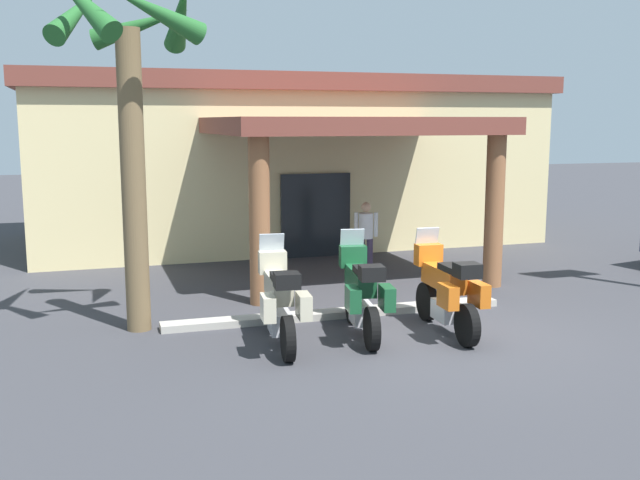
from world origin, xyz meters
The scene contains 8 objects.
ground_plane centered at (0.00, 0.00, 0.00)m, with size 80.00×80.00×0.00m, color #38383D.
motel_building centered at (-0.04, 10.32, 2.32)m, with size 14.11×11.57×4.57m.
motorcycle_cream centered at (-2.69, 0.19, 0.70)m, with size 0.74×2.21×1.61m.
motorcycle_green centered at (-1.32, 0.31, 0.70)m, with size 0.83×2.21×1.61m.
motorcycle_orange centered at (0.05, 0.07, 0.70)m, with size 0.72×2.21×1.61m.
pedestrian centered at (0.47, 4.86, 0.93)m, with size 0.50×0.32×1.61m.
palm_tree_roadside centered at (-4.69, 1.73, 3.98)m, with size 2.45×2.49×5.74m.
curb_strip centered at (-1.32, 1.52, 0.06)m, with size 6.11×0.36×0.12m, color #ADA89E.
Camera 1 is at (-5.31, -10.31, 3.40)m, focal length 41.24 mm.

